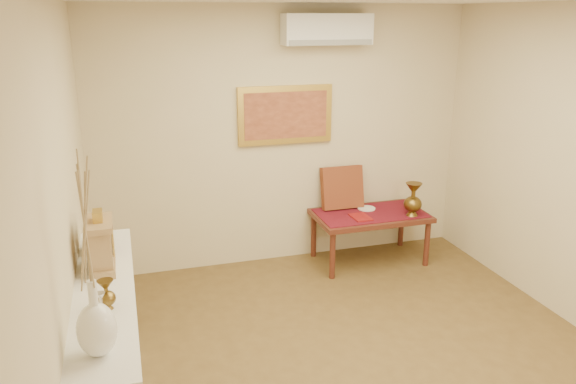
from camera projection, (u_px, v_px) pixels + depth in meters
name	position (u px, v px, depth m)	size (l,w,h in m)	color
floor	(369.00, 373.00, 4.24)	(4.50, 4.50, 0.00)	brown
wall_back	(285.00, 138.00, 5.88)	(4.00, 0.02, 2.70)	beige
wall_left	(66.00, 236.00, 3.28)	(0.02, 4.50, 2.70)	beige
white_vase	(89.00, 260.00, 2.62)	(0.19, 0.19, 1.02)	white
candlestick	(102.00, 308.00, 3.02)	(0.09, 0.09, 0.19)	silver
brass_urn_small	(106.00, 291.00, 3.17)	(0.10, 0.10, 0.23)	brown
table_cloth	(370.00, 213.00, 6.02)	(1.14, 0.59, 0.01)	maroon
brass_urn_tall	(413.00, 196.00, 5.88)	(0.19, 0.19, 0.43)	brown
plate	(367.00, 208.00, 6.14)	(0.19, 0.19, 0.01)	white
menu	(361.00, 217.00, 5.87)	(0.18, 0.25, 0.01)	maroon
cushion	(342.00, 187.00, 6.12)	(0.46, 0.10, 0.46)	#5A1212
display_ledge	(111.00, 358.00, 3.59)	(0.37, 2.02, 0.98)	white
mantel_clock	(101.00, 245.00, 3.66)	(0.17, 0.36, 0.41)	#A58255
wooden_chest	(102.00, 234.00, 3.97)	(0.16, 0.21, 0.24)	#A58255
low_table	(370.00, 219.00, 6.04)	(1.20, 0.70, 0.55)	#552419
painting	(285.00, 115.00, 5.78)	(1.00, 0.06, 0.60)	gold
ac_unit	(327.00, 29.00, 5.54)	(0.90, 0.25, 0.30)	white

